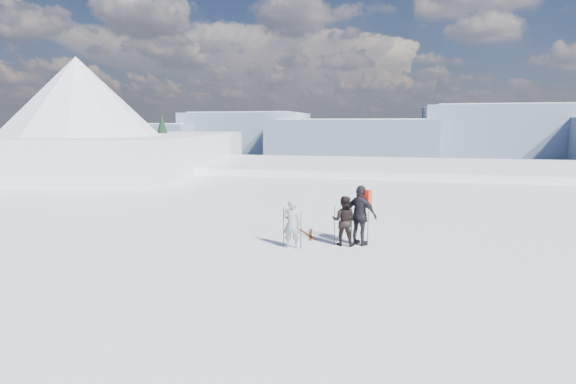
{
  "coord_description": "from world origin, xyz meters",
  "views": [
    {
      "loc": [
        0.77,
        -11.13,
        3.98
      ],
      "look_at": [
        -2.55,
        3.0,
        1.78
      ],
      "focal_mm": 28.0,
      "sensor_mm": 36.0,
      "label": 1
    }
  ],
  "objects_px": {
    "skis_loose": "(309,234)",
    "skier_pack": "(360,215)",
    "skier_dark": "(344,221)",
    "skier_grey": "(292,224)"
  },
  "relations": [
    {
      "from": "skier_pack",
      "to": "skis_loose",
      "type": "bearing_deg",
      "value": -1.21
    },
    {
      "from": "skier_pack",
      "to": "skier_grey",
      "type": "bearing_deg",
      "value": 47.3
    },
    {
      "from": "skier_grey",
      "to": "skier_pack",
      "type": "relative_size",
      "value": 0.79
    },
    {
      "from": "skier_dark",
      "to": "skis_loose",
      "type": "bearing_deg",
      "value": -34.77
    },
    {
      "from": "skis_loose",
      "to": "skier_pack",
      "type": "bearing_deg",
      "value": -27.75
    },
    {
      "from": "skier_dark",
      "to": "skier_grey",
      "type": "bearing_deg",
      "value": 27.69
    },
    {
      "from": "skis_loose",
      "to": "skier_dark",
      "type": "bearing_deg",
      "value": -39.38
    },
    {
      "from": "skier_grey",
      "to": "skis_loose",
      "type": "height_order",
      "value": "skier_grey"
    },
    {
      "from": "skier_grey",
      "to": "skis_loose",
      "type": "distance_m",
      "value": 1.99
    },
    {
      "from": "skier_dark",
      "to": "skier_pack",
      "type": "height_order",
      "value": "skier_pack"
    }
  ]
}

